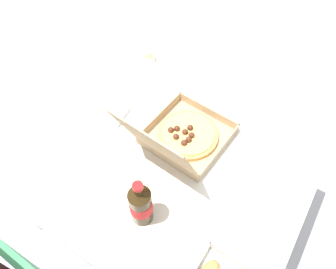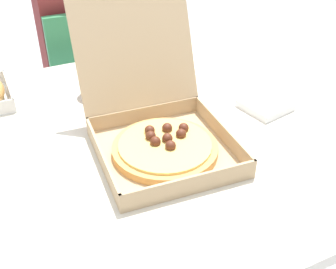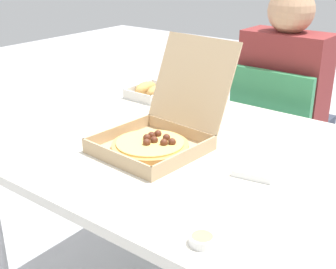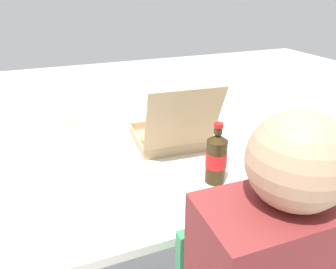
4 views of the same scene
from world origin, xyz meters
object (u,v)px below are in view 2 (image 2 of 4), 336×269
at_px(diner_person, 86,34).
at_px(chair, 96,88).
at_px(pizza_box_open, 159,128).
at_px(napkin_pile, 265,105).
at_px(cola_bottle, 96,59).
at_px(paper_menu, 180,67).

bearing_deg(diner_person, chair, -91.13).
height_order(pizza_box_open, napkin_pile, pizza_box_open).
relative_size(pizza_box_open, cola_bottle, 1.89).
bearing_deg(napkin_pile, paper_menu, 104.99).
bearing_deg(cola_bottle, pizza_box_open, -82.64).
bearing_deg(pizza_box_open, paper_menu, 56.69).
distance_m(chair, cola_bottle, 0.56).
height_order(chair, napkin_pile, chair).
distance_m(cola_bottle, paper_menu, 0.29).
xyz_separation_m(pizza_box_open, cola_bottle, (-0.04, 0.32, 0.05)).
relative_size(pizza_box_open, napkin_pile, 3.86).
bearing_deg(napkin_pile, diner_person, 107.85).
xyz_separation_m(diner_person, napkin_pile, (0.26, -0.80, 0.04)).
xyz_separation_m(chair, diner_person, (0.00, 0.06, 0.21)).
relative_size(chair, diner_person, 0.72).
distance_m(paper_menu, napkin_pile, 0.34).
bearing_deg(paper_menu, diner_person, 98.10).
bearing_deg(diner_person, napkin_pile, -72.15).
bearing_deg(cola_bottle, paper_menu, 6.63).
height_order(diner_person, cola_bottle, diner_person).
relative_size(paper_menu, napkin_pile, 1.91).
relative_size(chair, paper_menu, 3.95).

